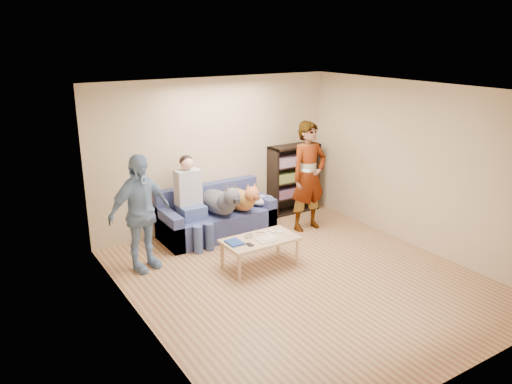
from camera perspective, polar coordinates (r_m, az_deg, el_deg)
ground at (r=7.12m, az=5.23°, el=-9.80°), size 5.00×5.00×0.00m
ceiling at (r=6.36m, az=5.89°, el=11.47°), size 5.00×5.00×0.00m
wall_back at (r=8.67m, az=-4.60°, el=4.41°), size 4.50×0.00×4.50m
wall_front at (r=5.02m, az=23.30°, el=-7.01°), size 4.50×0.00×4.50m
wall_left at (r=5.61m, az=-13.05°, el=-3.44°), size 0.00×5.00×5.00m
wall_right at (r=8.16m, az=18.19°, el=2.74°), size 0.00×5.00×5.00m
blanket at (r=8.70m, az=0.72°, el=-0.91°), size 0.45×0.38×0.15m
person_standing_right at (r=8.57m, az=6.03°, el=1.78°), size 0.69×0.46×1.90m
person_standing_left at (r=7.24m, az=-13.11°, el=-2.37°), size 1.08×0.67×1.71m
held_controller at (r=8.25m, az=5.83°, el=2.44°), size 0.09×0.14×0.03m
notebook_blue at (r=7.15m, az=-2.47°, el=-5.78°), size 0.20×0.26×0.03m
papers at (r=7.25m, az=1.22°, el=-5.47°), size 0.26×0.20×0.02m
magazine at (r=7.28m, az=1.33°, el=-5.27°), size 0.22×0.17×0.01m
camera_silver at (r=7.33m, az=-0.84°, el=-5.05°), size 0.11×0.06×0.05m
controller_a at (r=7.52m, az=1.84°, el=-4.54°), size 0.04×0.13×0.03m
controller_b at (r=7.50m, az=2.70°, el=-4.61°), size 0.09×0.06×0.03m
headphone_cup_a at (r=7.39m, az=1.85°, el=-5.00°), size 0.07×0.07×0.02m
headphone_cup_b at (r=7.45m, az=1.51°, el=-4.80°), size 0.07×0.07×0.02m
pen_orange at (r=7.17m, az=1.01°, el=-5.77°), size 0.13×0.06×0.01m
pen_black at (r=7.51m, az=0.49°, el=-4.67°), size 0.13×0.08×0.01m
wallet at (r=7.09m, az=-0.73°, el=-6.03°), size 0.07×0.12×0.02m
sofa at (r=8.51m, az=-4.65°, el=-3.02°), size 1.90×0.85×0.82m
person_seated at (r=8.03m, az=-7.44°, el=-0.65°), size 0.40×0.73×1.47m
dog_gray at (r=8.21m, az=-4.10°, el=-1.07°), size 0.43×1.26×0.62m
dog_tan at (r=8.39m, az=-1.75°, el=-0.75°), size 0.39×1.16×0.57m
coffee_table at (r=7.33m, az=0.45°, el=-5.68°), size 1.10×0.60×0.42m
bookshelf at (r=9.48m, az=4.29°, el=1.70°), size 1.00×0.34×1.30m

